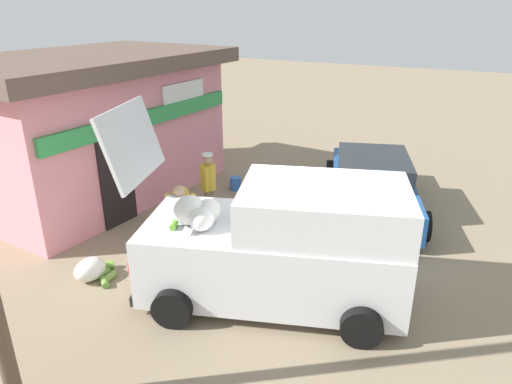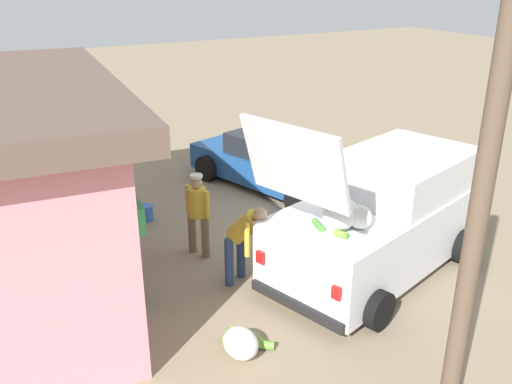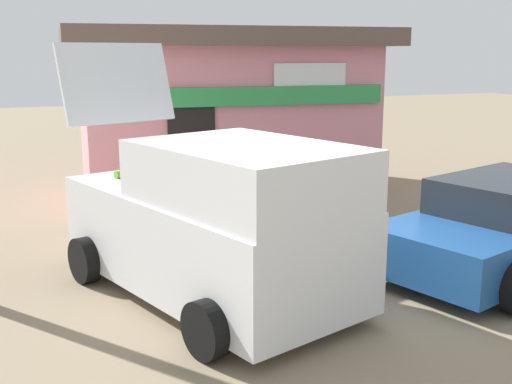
{
  "view_description": "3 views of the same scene",
  "coord_description": "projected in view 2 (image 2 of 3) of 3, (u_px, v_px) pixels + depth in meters",
  "views": [
    {
      "loc": [
        -7.47,
        -2.6,
        4.62
      ],
      "look_at": [
        0.3,
        1.28,
        1.07
      ],
      "focal_mm": 32.8,
      "sensor_mm": 36.0,
      "label": 1
    },
    {
      "loc": [
        -8.09,
        6.08,
        5.07
      ],
      "look_at": [
        0.92,
        1.24,
        0.89
      ],
      "focal_mm": 39.11,
      "sensor_mm": 36.0,
      "label": 2
    },
    {
      "loc": [
        -3.68,
        -7.18,
        3.04
      ],
      "look_at": [
        -0.22,
        1.41,
        0.97
      ],
      "focal_mm": 44.57,
      "sensor_mm": 36.0,
      "label": 3
    }
  ],
  "objects": [
    {
      "name": "ground_plane",
      "position": [
        332.0,
        237.0,
        11.18
      ],
      "size": [
        60.0,
        60.0,
        0.0
      ],
      "primitive_type": "plane",
      "color": "gray"
    },
    {
      "name": "delivery_van",
      "position": [
        381.0,
        216.0,
        9.71
      ],
      "size": [
        3.18,
        4.83,
        3.15
      ],
      "color": "silver",
      "rests_on": "ground_plane"
    },
    {
      "name": "parked_sedan",
      "position": [
        277.0,
        162.0,
        13.56
      ],
      "size": [
        4.79,
        3.17,
        1.3
      ],
      "color": "#1E4C8C",
      "rests_on": "ground_plane"
    },
    {
      "name": "vendor_standing",
      "position": [
        198.0,
        210.0,
        10.19
      ],
      "size": [
        0.53,
        0.45,
        1.6
      ],
      "color": "#726047",
      "rests_on": "ground_plane"
    },
    {
      "name": "customer_bending",
      "position": [
        244.0,
        236.0,
        9.21
      ],
      "size": [
        0.76,
        0.68,
        1.5
      ],
      "color": "navy",
      "rests_on": "ground_plane"
    },
    {
      "name": "unloaded_banana_pile",
      "position": [
        242.0,
        342.0,
        7.78
      ],
      "size": [
        0.83,
        0.74,
        0.4
      ],
      "color": "silver",
      "rests_on": "ground_plane"
    },
    {
      "name": "paint_bucket",
      "position": [
        146.0,
        213.0,
        11.88
      ],
      "size": [
        0.3,
        0.3,
        0.34
      ],
      "primitive_type": "cylinder",
      "color": "blue",
      "rests_on": "ground_plane"
    },
    {
      "name": "utility_pole",
      "position": [
        473.0,
        249.0,
        5.36
      ],
      "size": [
        0.2,
        0.2,
        5.08
      ],
      "primitive_type": "cylinder",
      "color": "brown",
      "rests_on": "ground_plane"
    }
  ]
}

